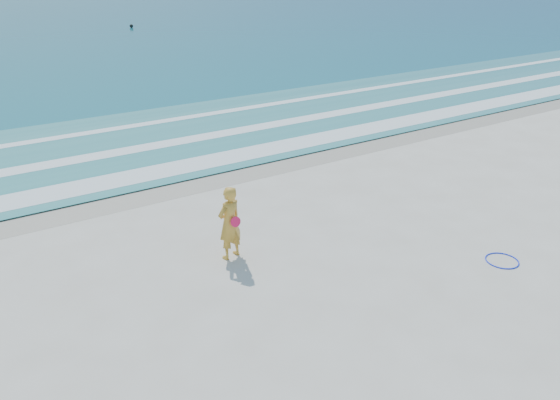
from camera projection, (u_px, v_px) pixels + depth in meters
ground at (367, 305)px, 12.13m from camera, size 400.00×400.00×0.00m
wet_sand at (195, 179)px, 19.04m from camera, size 400.00×2.40×0.00m
shallow at (145, 141)px, 22.86m from camera, size 400.00×10.00×0.01m
foam_near at (180, 167)px, 20.02m from camera, size 400.00×1.40×0.01m
foam_mid at (152, 146)px, 22.24m from camera, size 400.00×0.90×0.01m
foam_far at (125, 127)px, 24.78m from camera, size 400.00×0.60×0.01m
hoop at (502, 261)px, 13.88m from camera, size 0.99×0.99×0.03m
buoy at (131, 26)px, 60.40m from camera, size 0.39×0.39×0.39m
woman at (230, 223)px, 13.70m from camera, size 0.81×0.64×1.95m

